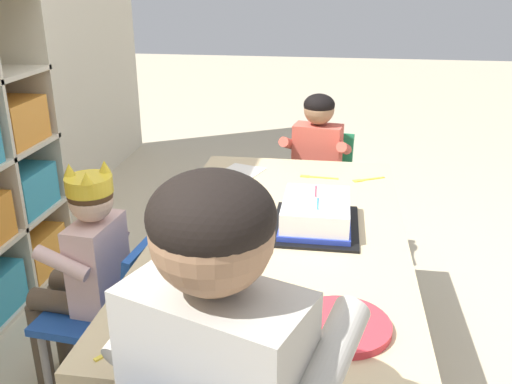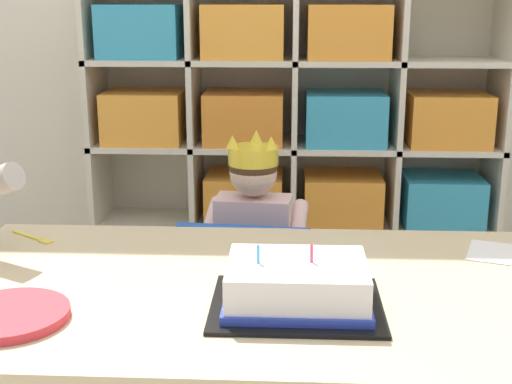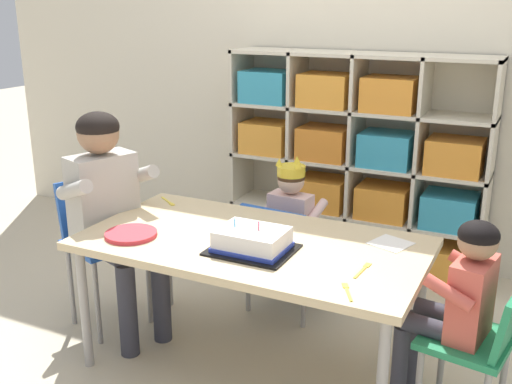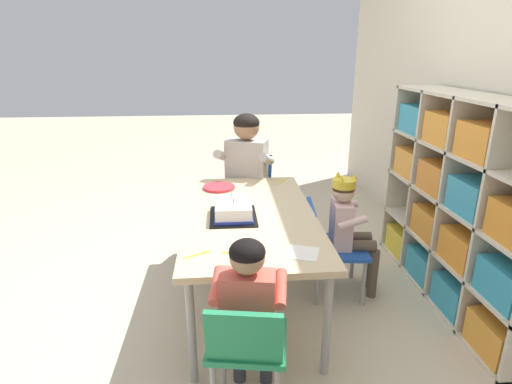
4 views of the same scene
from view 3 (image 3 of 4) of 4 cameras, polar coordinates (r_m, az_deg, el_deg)
ground at (r=2.77m, az=-0.34°, el=-15.90°), size 16.00×16.00×0.00m
classroom_back_wall at (r=3.69m, az=10.17°, el=15.03°), size 5.38×0.10×2.77m
storage_cubby_shelf at (r=3.60m, az=9.25°, el=2.03°), size 1.50×0.31×1.25m
activity_table at (r=2.51m, az=-0.36°, el=-5.45°), size 1.40×0.74×0.59m
classroom_chair_blue at (r=3.03m, az=2.60°, el=-5.36°), size 0.41×0.39×0.59m
child_with_crown at (r=3.07m, az=3.61°, el=-2.25°), size 0.31×0.31×0.80m
classroom_chair_adult_side at (r=3.02m, az=-14.35°, el=-3.99°), size 0.42×0.43×0.72m
adult_helper_seated at (r=2.86m, az=-13.51°, el=-0.75°), size 0.48×0.46×1.05m
classroom_chair_guest_side at (r=2.29m, az=20.19°, el=-13.15°), size 0.35×0.35×0.63m
guest_at_table_side at (r=2.25m, az=18.25°, el=-9.54°), size 0.32×0.32×0.83m
birthday_cake_on_tray at (r=2.38m, az=-0.36°, el=-4.67°), size 0.32×0.26×0.13m
paper_plate_stack at (r=2.58m, az=-11.63°, el=-3.89°), size 0.22×0.22×0.02m
paper_napkin_square at (r=2.52m, az=12.51°, el=-4.72°), size 0.18×0.18×0.00m
fork_by_napkin at (r=2.10m, az=8.56°, el=-9.14°), size 0.07×0.12×0.00m
fork_beside_plate_stack at (r=2.26m, az=10.00°, el=-7.17°), size 0.03×0.15×0.00m
fork_near_child_seat at (r=2.99m, az=-8.21°, el=-0.91°), size 0.13×0.09×0.00m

